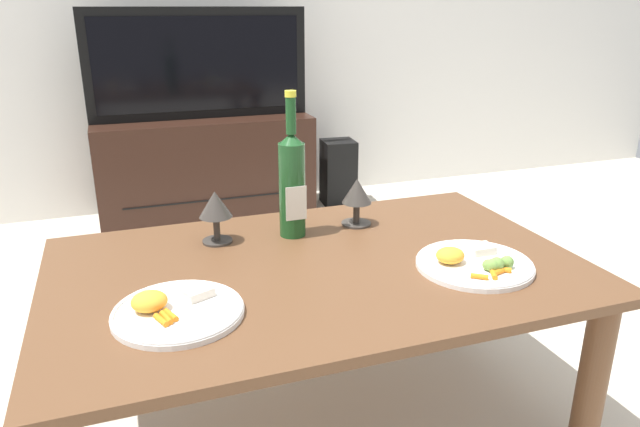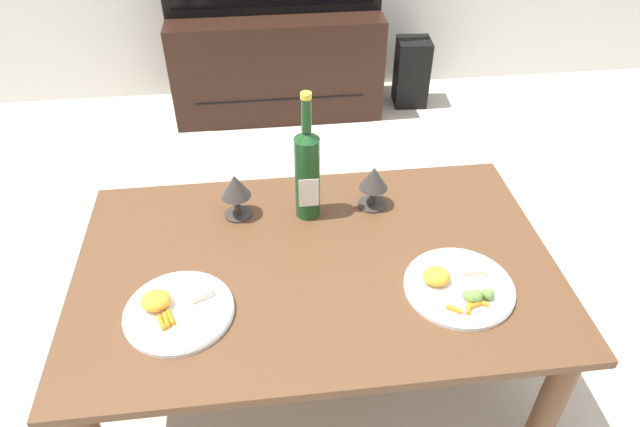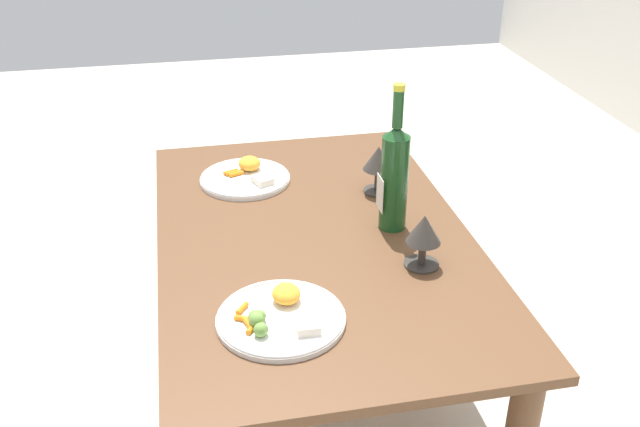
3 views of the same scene
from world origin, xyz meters
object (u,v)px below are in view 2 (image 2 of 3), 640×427
object	(u,v)px
dining_table	(316,280)
floor_speaker	(412,72)
dinner_plate_left	(177,309)
dinner_plate_right	(459,286)
tv_stand	(277,64)
wine_bottle	(306,171)
goblet_left	(235,188)
goblet_right	(374,180)

from	to	relation	value
dining_table	floor_speaker	distance (m)	1.88
dining_table	dinner_plate_left	distance (m)	0.39
dinner_plate_left	dinner_plate_right	bearing A→B (deg)	-0.39
dinner_plate_right	tv_stand	bearing A→B (deg)	100.98
wine_bottle	goblet_left	xyz separation A→B (m)	(-0.20, 0.02, -0.06)
tv_stand	goblet_right	distance (m)	1.55
floor_speaker	goblet_right	size ratio (longest dim) A/B	2.65
goblet_left	goblet_right	world-z (taller)	goblet_left
dining_table	dinner_plate_right	world-z (taller)	dinner_plate_right
floor_speaker	dining_table	bearing A→B (deg)	-108.23
dining_table	dinner_plate_right	distance (m)	0.39
tv_stand	floor_speaker	distance (m)	0.74
wine_bottle	dinner_plate_right	xyz separation A→B (m)	(0.36, -0.35, -0.14)
wine_bottle	goblet_left	bearing A→B (deg)	175.24
dining_table	goblet_left	world-z (taller)	goblet_left
floor_speaker	tv_stand	bearing A→B (deg)	-176.41
tv_stand	dinner_plate_right	bearing A→B (deg)	-79.02
goblet_left	dinner_plate_left	bearing A→B (deg)	-112.40
tv_stand	goblet_right	xyz separation A→B (m)	(0.21, -1.50, 0.29)
tv_stand	goblet_left	size ratio (longest dim) A/B	7.55
dinner_plate_left	tv_stand	bearing A→B (deg)	79.52
goblet_right	dinner_plate_left	world-z (taller)	goblet_right
wine_bottle	dinner_plate_left	size ratio (longest dim) A/B	1.47
tv_stand	goblet_left	world-z (taller)	goblet_left
wine_bottle	dinner_plate_right	bearing A→B (deg)	-44.87
dinner_plate_right	wine_bottle	bearing A→B (deg)	135.13
floor_speaker	dinner_plate_right	distance (m)	1.92
tv_stand	wine_bottle	bearing A→B (deg)	-89.72
dining_table	dinner_plate_left	size ratio (longest dim) A/B	4.78
floor_speaker	wine_bottle	bearing A→B (deg)	-111.17
floor_speaker	dinner_plate_right	bearing A→B (deg)	-96.68
dinner_plate_right	goblet_right	bearing A→B (deg)	112.52
floor_speaker	goblet_right	xyz separation A→B (m)	(-0.52, -1.49, 0.38)
dining_table	goblet_left	bearing A→B (deg)	132.24
goblet_right	dinner_plate_right	xyz separation A→B (m)	(0.15, -0.37, -0.08)
wine_bottle	dinner_plate_right	world-z (taller)	wine_bottle
wine_bottle	goblet_right	bearing A→B (deg)	4.76
dinner_plate_right	dining_table	bearing A→B (deg)	157.77
tv_stand	goblet_right	size ratio (longest dim) A/B	7.82
wine_bottle	dinner_plate_left	world-z (taller)	wine_bottle
goblet_left	dinner_plate_right	xyz separation A→B (m)	(0.56, -0.37, -0.09)
dining_table	wine_bottle	distance (m)	0.31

